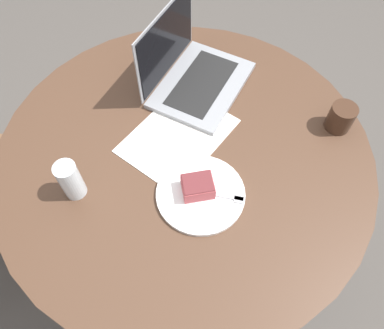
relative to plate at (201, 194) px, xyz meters
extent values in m
plane|color=#4C4742|center=(-0.13, -0.09, -0.77)|extent=(12.00, 12.00, 0.00)
cylinder|color=#4C3323|center=(-0.13, -0.09, -0.76)|extent=(0.55, 0.55, 0.02)
cylinder|color=#4C3323|center=(-0.13, -0.09, -0.39)|extent=(0.10, 0.10, 0.71)
cylinder|color=#4C3323|center=(-0.13, -0.09, -0.02)|extent=(1.14, 1.14, 0.03)
cube|color=brown|center=(-0.19, -0.82, -0.54)|extent=(0.04, 0.04, 0.46)
cube|color=brown|center=(0.19, -0.75, -0.54)|extent=(0.04, 0.04, 0.46)
cube|color=white|center=(-0.18, -0.12, 0.00)|extent=(0.40, 0.35, 0.00)
cylinder|color=white|center=(0.00, 0.00, 0.00)|extent=(0.25, 0.25, 0.01)
cube|color=#B74C51|center=(0.00, -0.01, 0.03)|extent=(0.10, 0.11, 0.04)
cube|color=maroon|center=(0.00, -0.01, 0.05)|extent=(0.09, 0.10, 0.00)
cube|color=silver|center=(-0.01, 0.03, 0.01)|extent=(0.02, 0.17, 0.00)
cube|color=silver|center=(-0.01, 0.11, 0.01)|extent=(0.03, 0.03, 0.00)
cylinder|color=#3D2619|center=(-0.35, 0.35, 0.04)|extent=(0.08, 0.08, 0.09)
cylinder|color=silver|center=(0.08, -0.34, 0.06)|extent=(0.06, 0.06, 0.13)
cube|color=gray|center=(-0.40, -0.10, 0.00)|extent=(0.39, 0.32, 0.02)
cube|color=black|center=(-0.40, -0.10, 0.01)|extent=(0.31, 0.20, 0.00)
cube|color=gray|center=(-0.43, -0.23, 0.13)|extent=(0.34, 0.08, 0.24)
cube|color=black|center=(-0.43, -0.22, 0.13)|extent=(0.32, 0.07, 0.22)
camera|label=1|loc=(0.47, 0.10, 0.93)|focal=35.00mm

